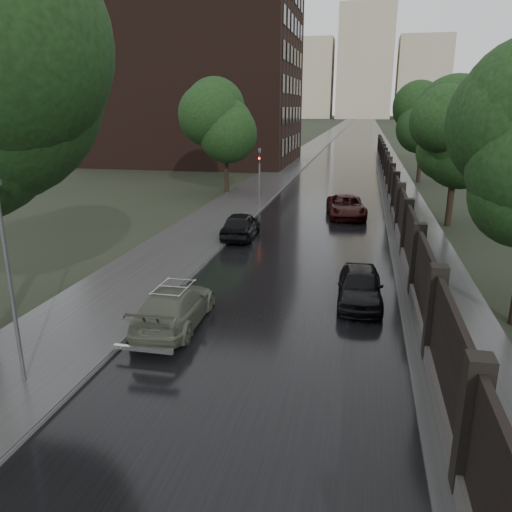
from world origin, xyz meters
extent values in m
plane|color=black|center=(0.00, 0.00, 0.00)|extent=(800.00, 800.00, 0.00)
cube|color=black|center=(0.00, 190.00, 0.01)|extent=(8.00, 420.00, 0.02)
cube|color=#2D2D2D|center=(-6.00, 190.00, 0.08)|extent=(4.00, 420.00, 0.16)
cube|color=#2D2D2D|center=(5.50, 190.00, 0.04)|extent=(3.00, 420.00, 0.08)
cube|color=#383533|center=(4.60, 32.00, 0.25)|extent=(0.40, 75.00, 0.50)
cube|color=black|center=(4.60, 32.00, 1.50)|extent=(0.15, 75.00, 2.00)
cube|color=black|center=(4.60, 70.00, 1.35)|extent=(0.45, 0.45, 2.70)
cylinder|color=black|center=(-8.00, 30.00, 2.93)|extent=(0.36, 0.36, 5.85)
sphere|color=black|center=(-8.00, 30.00, 5.27)|extent=(4.25, 4.25, 4.25)
cylinder|color=black|center=(7.50, 22.00, 2.76)|extent=(0.36, 0.36, 5.53)
sphere|color=black|center=(7.50, 22.00, 4.97)|extent=(4.08, 4.08, 4.08)
cylinder|color=black|center=(7.50, 40.00, 2.76)|extent=(0.36, 0.36, 5.53)
sphere|color=black|center=(7.50, 40.00, 4.97)|extent=(4.08, 4.08, 4.08)
cylinder|color=#59595E|center=(-5.40, 1.50, 2.50)|extent=(0.10, 0.10, 5.00)
cylinder|color=#59595E|center=(-4.30, 25.00, 1.50)|extent=(0.12, 0.12, 3.00)
imported|color=#59595E|center=(-4.30, 25.00, 3.50)|extent=(0.16, 0.20, 1.00)
sphere|color=#FF0C0C|center=(-4.30, 24.85, 3.35)|extent=(0.14, 0.14, 0.14)
cube|color=black|center=(-18.00, 52.00, 10.00)|extent=(24.00, 18.00, 20.00)
cube|color=tan|center=(-32.00, 300.00, 22.00)|extent=(28.00, 22.00, 44.00)
cube|color=tan|center=(32.00, 300.00, 22.00)|extent=(28.00, 22.00, 44.00)
cube|color=tan|center=(0.00, 300.00, 30.00)|extent=(30.00, 30.00, 60.00)
imported|color=#515645|center=(-3.03, 5.64, 0.63)|extent=(1.93, 4.39, 1.25)
imported|color=black|center=(-3.60, 16.78, 0.69)|extent=(1.79, 4.12, 1.38)
imported|color=black|center=(2.64, 8.76, 0.65)|extent=(1.63, 3.83, 1.29)
imported|color=black|center=(1.60, 23.20, 0.67)|extent=(2.84, 5.04, 1.33)
camera|label=1|loc=(2.50, -8.00, 6.64)|focal=35.00mm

